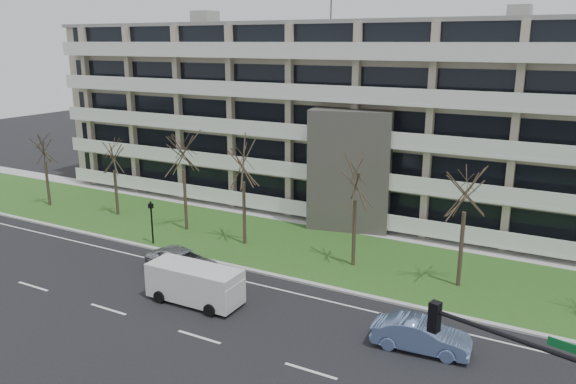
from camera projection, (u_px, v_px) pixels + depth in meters
The scene contains 16 objects.
ground at pixel (199, 337), 26.97m from camera, with size 160.00×160.00×0.00m, color black.
grass_verge at pixel (317, 251), 37.97m from camera, with size 90.00×10.00×0.06m, color #24551C.
curb at pixel (281, 277), 33.73m from camera, with size 90.00×0.35×0.12m, color #B2B2AD.
sidewalk at pixel (348, 228), 42.62m from camera, with size 90.00×2.00×0.08m, color #B2B2AD.
lane_edge_line at pixel (268, 287), 32.47m from camera, with size 90.00×0.12×0.01m, color white.
apartment_building at pixel (383, 118), 46.43m from camera, with size 60.50×15.10×18.75m.
silver_pickup at pixel (184, 263), 34.07m from camera, with size 2.45×5.31×1.48m, color #A3A7AB.
blue_sedan at pixel (421, 335), 25.69m from camera, with size 1.56×4.47×1.47m, color #7993D2.
white_van at pixel (196, 281), 30.25m from camera, with size 5.33×2.26×2.05m.
pedestrian_signal at pixel (152, 217), 38.80m from camera, with size 0.30×0.24×3.11m.
tree_0 at pixel (43, 144), 47.14m from camera, with size 3.45×3.45×6.91m.
tree_1 at pixel (113, 152), 44.54m from camera, with size 3.37×3.37×6.74m.
tree_2 at pixel (183, 145), 40.60m from camera, with size 4.15×4.15×8.30m.
tree_3 at pixel (243, 156), 37.70m from camera, with size 4.03×4.03×8.06m.
tree_4 at pixel (356, 174), 34.00m from camera, with size 3.85×3.85×7.69m.
tree_5 at pixel (467, 182), 30.93m from camera, with size 4.03×4.03×8.05m.
Camera 1 is at (15.39, -19.19, 13.76)m, focal length 35.00 mm.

